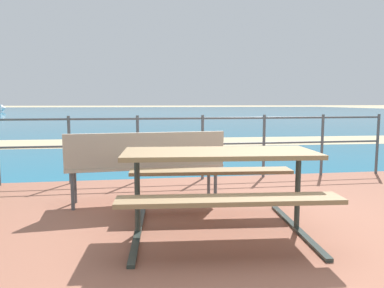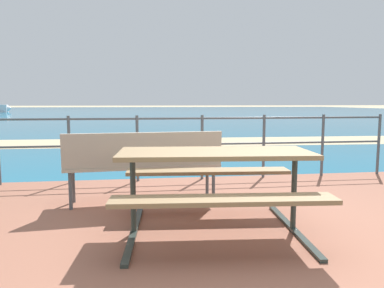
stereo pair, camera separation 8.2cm
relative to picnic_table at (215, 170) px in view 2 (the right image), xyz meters
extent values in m
plane|color=tan|center=(0.27, -0.14, -0.64)|extent=(240.00, 240.00, 0.00)
cube|color=#935B47|center=(0.27, -0.14, -0.61)|extent=(6.40, 5.20, 0.06)
cube|color=#196B8E|center=(0.27, 39.86, -0.63)|extent=(90.00, 90.00, 0.01)
cube|color=tan|center=(0.27, 8.03, -0.63)|extent=(54.05, 4.07, 0.01)
cube|color=#8C704C|center=(0.00, 0.00, 0.16)|extent=(1.76, 0.82, 0.04)
cube|color=#8C704C|center=(-0.05, -0.57, -0.12)|extent=(1.72, 0.40, 0.04)
cube|color=#8C704C|center=(0.05, 0.57, -0.12)|extent=(1.72, 0.40, 0.04)
cylinder|color=#2D3833|center=(-0.73, 0.06, -0.21)|extent=(0.05, 0.05, 0.73)
cube|color=#2D3833|center=(-0.73, 0.06, -0.56)|extent=(0.17, 1.40, 0.03)
cylinder|color=#2D3833|center=(0.73, -0.06, -0.21)|extent=(0.05, 0.05, 0.73)
cube|color=#2D3833|center=(0.73, -0.06, -0.56)|extent=(0.17, 1.40, 0.03)
cube|color=tan|center=(-0.63, 1.13, -0.14)|extent=(1.82, 0.53, 0.04)
cube|color=tan|center=(-0.62, 0.95, 0.08)|extent=(1.80, 0.19, 0.39)
cylinder|color=#4C5156|center=(0.18, 1.34, -0.36)|extent=(0.04, 0.04, 0.44)
cylinder|color=#4C5156|center=(0.20, 1.04, -0.36)|extent=(0.04, 0.04, 0.44)
cylinder|color=#4C5156|center=(-1.46, 1.21, -0.36)|extent=(0.04, 0.04, 0.44)
cylinder|color=#4C5156|center=(-1.44, 0.92, -0.36)|extent=(0.04, 0.04, 0.44)
cylinder|color=#4C5156|center=(-1.70, 2.31, -0.08)|extent=(0.04, 0.04, 0.99)
cylinder|color=#4C5156|center=(-0.71, 2.31, -0.08)|extent=(0.04, 0.04, 0.99)
cylinder|color=#4C5156|center=(0.27, 2.31, -0.08)|extent=(0.04, 0.04, 0.99)
cylinder|color=#4C5156|center=(1.25, 2.31, -0.08)|extent=(0.04, 0.04, 0.99)
cylinder|color=#4C5156|center=(2.24, 2.31, -0.08)|extent=(0.04, 0.04, 0.99)
cylinder|color=#4C5156|center=(3.22, 2.31, -0.08)|extent=(0.04, 0.04, 0.99)
cylinder|color=#4C5156|center=(0.27, 2.31, 0.37)|extent=(5.90, 0.03, 0.03)
cylinder|color=#4C5156|center=(0.27, 2.31, -0.03)|extent=(5.90, 0.03, 0.03)
cone|color=silver|center=(-16.67, 44.57, -0.18)|extent=(0.63, 0.88, 0.81)
camera|label=1|loc=(-0.73, -3.16, 0.61)|focal=34.14mm
camera|label=2|loc=(-0.65, -3.17, 0.61)|focal=34.14mm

